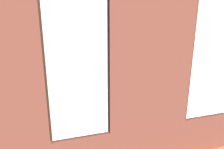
# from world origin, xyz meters

# --- Properties ---
(ground_plane) EXTENTS (6.86, 5.68, 0.10)m
(ground_plane) POSITION_xyz_m (0.00, 0.00, -0.05)
(ground_plane) COLOR #99663D
(brick_wall_with_windows) EXTENTS (6.26, 0.30, 3.06)m
(brick_wall_with_windows) POSITION_xyz_m (-0.00, 2.46, 1.48)
(brick_wall_with_windows) COLOR brown
(brick_wall_with_windows) RESTS_ON ground_plane
(couch_by_window) EXTENTS (2.06, 0.87, 0.80)m
(couch_by_window) POSITION_xyz_m (0.48, 1.81, 0.33)
(couch_by_window) COLOR black
(couch_by_window) RESTS_ON ground_plane
(couch_left) EXTENTS (1.02, 1.96, 0.80)m
(couch_left) POSITION_xyz_m (-2.43, 0.26, 0.33)
(couch_left) COLOR black
(couch_left) RESTS_ON ground_plane
(coffee_table) EXTENTS (1.22, 0.88, 0.43)m
(coffee_table) POSITION_xyz_m (-0.03, 0.28, 0.37)
(coffee_table) COLOR olive
(coffee_table) RESTS_ON ground_plane
(cup_ceramic) EXTENTS (0.08, 0.08, 0.10)m
(cup_ceramic) POSITION_xyz_m (0.33, 0.41, 0.47)
(cup_ceramic) COLOR silver
(cup_ceramic) RESTS_ON coffee_table
(candle_jar) EXTENTS (0.08, 0.08, 0.09)m
(candle_jar) POSITION_xyz_m (-0.03, 0.28, 0.47)
(candle_jar) COLOR #B7333D
(candle_jar) RESTS_ON coffee_table
(table_plant_small) EXTENTS (0.14, 0.14, 0.23)m
(table_plant_small) POSITION_xyz_m (-0.37, 0.12, 0.55)
(table_plant_small) COLOR gray
(table_plant_small) RESTS_ON coffee_table
(remote_black) EXTENTS (0.17, 0.12, 0.02)m
(remote_black) POSITION_xyz_m (0.12, 0.17, 0.44)
(remote_black) COLOR black
(remote_black) RESTS_ON coffee_table
(remote_gray) EXTENTS (0.16, 0.15, 0.02)m
(remote_gray) POSITION_xyz_m (-0.12, 0.41, 0.44)
(remote_gray) COLOR #59595B
(remote_gray) RESTS_ON coffee_table
(papasan_chair) EXTENTS (1.05, 1.05, 0.67)m
(papasan_chair) POSITION_xyz_m (0.98, -1.84, 0.43)
(papasan_chair) COLOR olive
(papasan_chair) RESTS_ON ground_plane
(potted_plant_between_couches) EXTENTS (0.68, 0.68, 1.02)m
(potted_plant_between_couches) POSITION_xyz_m (-1.00, 1.76, 0.68)
(potted_plant_between_couches) COLOR brown
(potted_plant_between_couches) RESTS_ON ground_plane
(potted_plant_near_tv) EXTENTS (0.65, 0.65, 0.95)m
(potted_plant_near_tv) POSITION_xyz_m (2.23, 0.73, 0.63)
(potted_plant_near_tv) COLOR gray
(potted_plant_near_tv) RESTS_ON ground_plane
(potted_plant_by_left_couch) EXTENTS (0.25, 0.25, 0.49)m
(potted_plant_by_left_couch) POSITION_xyz_m (-2.03, -1.14, 0.31)
(potted_plant_by_left_couch) COLOR #9E5638
(potted_plant_by_left_couch) RESTS_ON ground_plane
(potted_plant_corner_near_left) EXTENTS (0.91, 0.84, 1.16)m
(potted_plant_corner_near_left) POSITION_xyz_m (-2.58, -1.85, 0.69)
(potted_plant_corner_near_left) COLOR beige
(potted_plant_corner_near_left) RESTS_ON ground_plane
(potted_plant_beside_window_right) EXTENTS (0.49, 0.49, 0.88)m
(potted_plant_beside_window_right) POSITION_xyz_m (1.89, 1.91, 0.56)
(potted_plant_beside_window_right) COLOR #9E5638
(potted_plant_beside_window_right) RESTS_ON ground_plane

